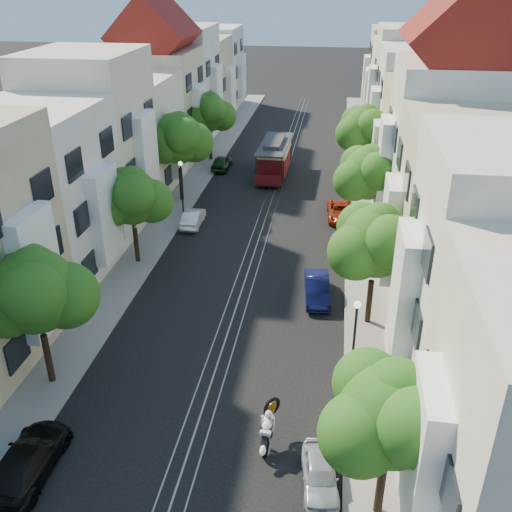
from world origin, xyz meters
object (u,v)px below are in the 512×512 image
at_px(tree_w_d, 210,113).
at_px(parked_car_w_mid, 193,218).
at_px(tree_e_c, 369,175).
at_px(sportbike_rider, 268,427).
at_px(tree_w_a, 36,293).
at_px(parked_car_w_far, 222,163).
at_px(cable_car, 274,156).
at_px(tree_e_b, 377,243).
at_px(lamp_east, 355,330).
at_px(tree_e_a, 392,417).
at_px(lamp_west, 181,180).
at_px(parked_car_w_near, 27,461).
at_px(parked_car_e_near, 320,474).
at_px(tree_w_b, 132,198).
at_px(tree_w_c, 179,140).
at_px(tree_e_d, 365,129).
at_px(parked_car_e_far, 341,212).
at_px(parked_car_e_mid, 317,288).

distance_m(tree_w_d, parked_car_w_mid, 16.34).
xyz_separation_m(tree_e_c, sportbike_rider, (-4.22, -20.42, -3.63)).
bearing_deg(tree_w_a, parked_car_w_far, 87.20).
height_order(sportbike_rider, cable_car, cable_car).
distance_m(cable_car, parked_car_w_far, 5.36).
distance_m(tree_e_b, lamp_east, 5.41).
bearing_deg(sportbike_rider, tree_e_a, -27.25).
height_order(tree_w_a, lamp_west, tree_w_a).
bearing_deg(lamp_west, parked_car_w_near, -88.41).
xyz_separation_m(cable_car, parked_car_e_near, (5.65, -34.39, -1.26)).
bearing_deg(parked_car_w_near, lamp_east, -149.71).
distance_m(tree_w_b, cable_car, 19.67).
distance_m(tree_e_c, tree_w_d, 21.53).
bearing_deg(tree_w_c, parked_car_e_near, -65.57).
distance_m(tree_w_b, lamp_east, 16.81).
distance_m(tree_e_d, tree_w_b, 22.28).
bearing_deg(lamp_east, lamp_west, 124.99).
xyz_separation_m(tree_w_c, cable_car, (6.64, 7.33, -3.27)).
bearing_deg(tree_e_c, tree_w_a, -128.66).
xyz_separation_m(parked_car_e_near, parked_car_w_far, (-10.75, 35.54, 0.10)).
relative_size(sportbike_rider, parked_car_w_mid, 0.59).
bearing_deg(tree_w_a, lamp_east, 8.57).
height_order(parked_car_e_near, parked_car_w_near, parked_car_w_near).
bearing_deg(tree_e_a, parked_car_e_near, 155.82).
height_order(tree_e_c, lamp_east, tree_e_c).
height_order(tree_e_d, cable_car, tree_e_d).
relative_size(lamp_west, parked_car_e_far, 1.00).
relative_size(tree_w_a, parked_car_e_mid, 1.73).
xyz_separation_m(tree_e_a, cable_car, (-7.76, 35.33, -2.60)).
distance_m(lamp_east, cable_car, 29.13).
bearing_deg(tree_e_d, tree_w_a, -116.41).
distance_m(sportbike_rider, parked_car_w_far, 34.99).
bearing_deg(tree_w_b, tree_e_a, -49.73).
bearing_deg(parked_car_e_far, parked_car_e_near, -95.40).
distance_m(tree_w_c, parked_car_w_mid, 6.81).
bearing_deg(tree_w_b, cable_car, 70.09).
height_order(tree_w_b, parked_car_e_far, tree_w_b).
xyz_separation_m(parked_car_w_mid, parked_car_w_far, (-0.50, 13.19, 0.05)).
relative_size(tree_e_a, lamp_east, 1.51).
relative_size(cable_car, parked_car_w_mid, 2.25).
height_order(tree_e_a, parked_car_w_far, tree_e_a).
bearing_deg(parked_car_e_mid, tree_w_d, 109.26).
height_order(tree_e_c, tree_w_a, tree_w_a).
height_order(tree_w_d, sportbike_rider, tree_w_d).
xyz_separation_m(tree_e_c, tree_w_b, (-14.40, -6.00, -0.20)).
height_order(tree_e_b, parked_car_e_mid, tree_e_b).
bearing_deg(tree_w_a, tree_e_c, 51.34).
height_order(tree_e_b, tree_w_c, tree_w_c).
xyz_separation_m(lamp_west, cable_car, (5.80, 10.31, -1.05)).
bearing_deg(tree_e_a, parked_car_e_mid, 101.39).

